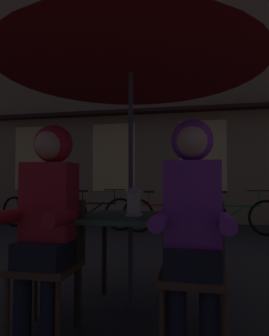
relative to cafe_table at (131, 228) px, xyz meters
name	(u,v)px	position (x,y,z in m)	size (l,w,h in m)	color
ground_plane	(131,312)	(0.00, 0.00, -0.64)	(60.00, 60.00, 0.00)	#2D2B28
cafe_table	(131,228)	(0.00, 0.00, 0.00)	(0.72, 0.72, 0.74)	#42664C
patio_umbrella	(131,49)	(0.00, 0.00, 1.42)	(2.10, 2.10, 2.31)	#4C4C51
lantern	(134,200)	(0.04, -0.05, 0.22)	(0.11, 0.11, 0.23)	white
chair_left	(51,256)	(-0.48, -0.37, -0.15)	(0.40, 0.40, 0.87)	#513823
chair_right	(193,264)	(0.48, -0.37, -0.15)	(0.40, 0.40, 0.87)	#513823
person_left_hooded	(48,205)	(-0.48, -0.43, 0.21)	(0.45, 0.56, 1.40)	black
person_right_hooded	(192,207)	(0.48, -0.43, 0.21)	(0.45, 0.56, 1.40)	black
shopfront_building	(158,100)	(-0.46, 5.40, 2.45)	(10.00, 0.93, 6.20)	#937A56
bicycle_nearest	(31,212)	(-2.99, 3.66, -0.29)	(1.64, 0.45, 0.84)	black
bicycle_second	(96,213)	(-1.54, 3.68, -0.29)	(1.68, 0.14, 0.84)	black
bicycle_third	(163,215)	(-0.14, 3.54, -0.29)	(1.68, 0.21, 0.84)	black
bicycle_fourth	(237,216)	(1.24, 3.67, -0.29)	(1.68, 0.08, 0.84)	black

